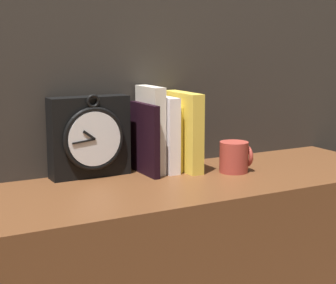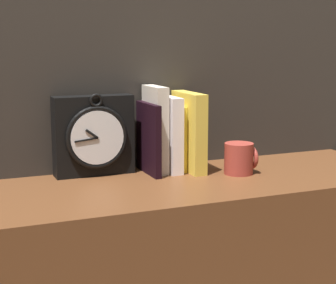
# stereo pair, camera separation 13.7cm
# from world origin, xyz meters

# --- Properties ---
(clock) EXTENTS (0.21, 0.07, 0.22)m
(clock) POSITION_xyz_m (-0.14, 0.15, 0.91)
(clock) COLOR black
(clock) RESTS_ON bookshelf
(book_slot0_black) EXTENTS (0.02, 0.14, 0.19)m
(book_slot0_black) POSITION_xyz_m (-0.01, 0.11, 0.90)
(book_slot0_black) COLOR black
(book_slot0_black) RESTS_ON bookshelf
(book_slot1_cream) EXTENTS (0.03, 0.12, 0.23)m
(book_slot1_cream) POSITION_xyz_m (0.02, 0.13, 0.92)
(book_slot1_cream) COLOR beige
(book_slot1_cream) RESTS_ON bookshelf
(book_slot2_white) EXTENTS (0.03, 0.13, 0.20)m
(book_slot2_white) POSITION_xyz_m (0.05, 0.12, 0.90)
(book_slot2_white) COLOR white
(book_slot2_white) RESTS_ON bookshelf
(book_slot3_yellow) EXTENTS (0.01, 0.11, 0.18)m
(book_slot3_yellow) POSITION_xyz_m (0.08, 0.13, 0.89)
(book_slot3_yellow) COLOR yellow
(book_slot3_yellow) RESTS_ON bookshelf
(book_slot4_yellow) EXTENTS (0.04, 0.16, 0.21)m
(book_slot4_yellow) POSITION_xyz_m (0.11, 0.11, 0.91)
(book_slot4_yellow) COLOR gold
(book_slot4_yellow) RESTS_ON bookshelf
(mug) EXTENTS (0.08, 0.08, 0.08)m
(mug) POSITION_xyz_m (0.21, 0.02, 0.84)
(mug) COLOR #9E382D
(mug) RESTS_ON bookshelf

